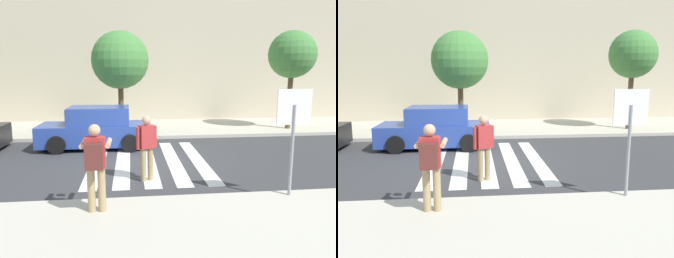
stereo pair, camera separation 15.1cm
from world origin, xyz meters
The scene contains 14 objects.
ground_plane centered at (0.00, 0.00, 0.00)m, with size 120.00×120.00×0.00m, color #38383A.
sidewalk_far centered at (0.00, 6.00, 0.07)m, with size 60.00×4.80×0.14m, color beige.
building_facade_far centered at (0.00, 10.40, 3.83)m, with size 56.00×4.00×7.66m, color beige.
crosswalk_stripe_0 centered at (-1.60, 0.20, 0.00)m, with size 0.44×5.20×0.01m, color silver.
crosswalk_stripe_1 centered at (-0.80, 0.20, 0.00)m, with size 0.44×5.20×0.01m, color silver.
crosswalk_stripe_2 centered at (0.00, 0.20, 0.00)m, with size 0.44×5.20×0.01m, color silver.
crosswalk_stripe_3 centered at (0.80, 0.20, 0.00)m, with size 0.44×5.20×0.01m, color silver.
crosswalk_stripe_4 centered at (1.60, 0.20, 0.00)m, with size 0.44×5.20×0.01m, color silver.
stop_sign centered at (2.93, -3.45, 1.83)m, with size 0.76×0.08×2.33m.
photographer_with_backpack centered at (-1.21, -3.89, 1.17)m, with size 0.58×0.84×1.72m.
pedestrian_crossing centered at (-0.13, -1.73, 0.97)m, with size 0.54×0.37×1.72m.
parked_car_blue centered at (-1.80, 2.30, 0.73)m, with size 4.10×1.92×1.55m.
street_tree_center centered at (-0.95, 4.68, 3.32)m, with size 2.51×2.51×4.45m.
street_tree_east centered at (7.00, 4.81, 3.60)m, with size 2.20×2.20×4.59m.
Camera 2 is at (-0.37, -10.03, 2.83)m, focal length 35.00 mm.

